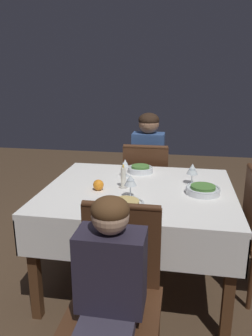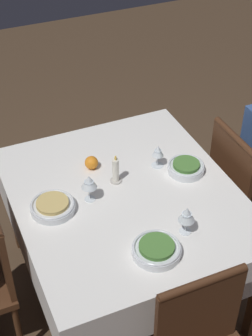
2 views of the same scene
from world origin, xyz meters
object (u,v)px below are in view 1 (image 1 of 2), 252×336
(wine_glass_south, at_px, (125,164))
(wine_glass_west, at_px, (192,169))
(bowl_west, at_px, (203,190))
(bowl_south, at_px, (140,169))
(candle_centerpiece, at_px, (123,179))
(orange_fruit, at_px, (98,185))
(dining_table, at_px, (139,200))
(person_child_dark, at_px, (109,302))
(chair_north, at_px, (117,291))
(chair_south, at_px, (146,184))
(bowl_north, at_px, (126,205))
(person_adult_denim, at_px, (149,163))
(wine_glass_north, at_px, (130,181))

(wine_glass_south, height_order, wine_glass_west, wine_glass_west)
(wine_glass_south, height_order, bowl_west, wine_glass_south)
(bowl_south, distance_m, candle_centerpiece, 0.39)
(orange_fruit, bearing_deg, candle_centerpiece, -154.03)
(bowl_west, bearing_deg, dining_table, -4.29)
(person_child_dark, distance_m, bowl_west, 1.05)
(candle_centerpiece, relative_size, orange_fruit, 2.32)
(bowl_south, relative_size, wine_glass_west, 1.31)
(dining_table, relative_size, chair_north, 1.44)
(dining_table, xyz_separation_m, wine_glass_west, (-0.36, -0.15, 0.20))
(person_child_dark, relative_size, wine_glass_south, 7.53)
(orange_fruit, bearing_deg, chair_north, 110.77)
(candle_centerpiece, distance_m, orange_fruit, 0.18)
(chair_south, xyz_separation_m, bowl_north, (-0.00, 1.17, 0.27))
(wine_glass_south, distance_m, bowl_west, 0.64)
(person_adult_denim, xyz_separation_m, wine_glass_south, (0.11, 0.70, 0.18))
(chair_north, distance_m, bowl_south, 1.20)
(chair_north, distance_m, wine_glass_north, 0.71)
(candle_centerpiece, bearing_deg, chair_south, -95.36)
(chair_south, xyz_separation_m, orange_fruit, (0.23, 0.88, 0.28))
(chair_south, height_order, wine_glass_north, chair_south)
(dining_table, height_order, wine_glass_south, wine_glass_south)
(bowl_west, bearing_deg, wine_glass_north, 17.91)
(dining_table, xyz_separation_m, candle_centerpiece, (0.11, 0.01, 0.15))
(chair_south, distance_m, bowl_west, 0.99)
(bowl_south, xyz_separation_m, wine_glass_west, (-0.40, 0.22, 0.08))
(person_adult_denim, xyz_separation_m, bowl_south, (0.01, 0.58, 0.11))
(bowl_south, bearing_deg, wine_glass_west, 151.07)
(chair_south, bearing_deg, candle_centerpiece, 84.64)
(wine_glass_north, xyz_separation_m, bowl_west, (-0.46, -0.15, -0.09))
(wine_glass_south, distance_m, wine_glass_west, 0.51)
(person_child_dark, height_order, orange_fruit, person_child_dark)
(chair_north, bearing_deg, wine_glass_west, 69.27)
(bowl_north, xyz_separation_m, wine_glass_north, (0.00, -0.20, 0.09))
(chair_south, height_order, orange_fruit, chair_south)
(candle_centerpiece, xyz_separation_m, orange_fruit, (0.16, 0.08, -0.03))
(bowl_west, relative_size, wine_glass_west, 1.48)
(person_adult_denim, bearing_deg, bowl_north, 90.21)
(bowl_west, height_order, orange_fruit, orange_fruit)
(dining_table, relative_size, person_child_dark, 1.27)
(wine_glass_west, height_order, candle_centerpiece, candle_centerpiece)
(bowl_north, relative_size, orange_fruit, 3.05)
(dining_table, distance_m, bowl_south, 0.39)
(person_child_dark, height_order, wine_glass_north, person_child_dark)
(chair_south, distance_m, person_adult_denim, 0.23)
(dining_table, relative_size, wine_glass_west, 8.46)
(person_adult_denim, distance_m, wine_glass_west, 0.91)
(wine_glass_south, relative_size, orange_fruit, 1.85)
(person_adult_denim, distance_m, wine_glass_south, 0.73)
(wine_glass_south, relative_size, bowl_west, 0.60)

